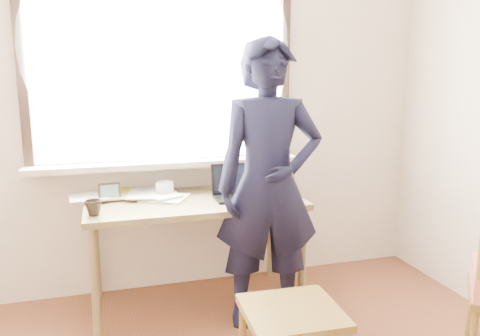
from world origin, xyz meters
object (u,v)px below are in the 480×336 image
object	(u,v)px
mug_dark	(94,208)
desk	(195,210)
mug_white	(165,189)
person	(269,186)
laptop	(237,190)
work_chair	(292,323)

from	to	relation	value
mug_dark	desk	bearing A→B (deg)	17.64
mug_white	mug_dark	distance (m)	0.56
desk	mug_dark	distance (m)	0.67
person	desk	bearing A→B (deg)	147.93
desk	laptop	xyz separation A→B (m)	(0.28, -0.03, 0.13)
laptop	mug_white	xyz separation A→B (m)	(-0.45, 0.17, -0.00)
desk	mug_dark	world-z (taller)	mug_dark
mug_white	work_chair	world-z (taller)	mug_white
desk	mug_dark	bearing A→B (deg)	-162.36
mug_white	desk	bearing A→B (deg)	-37.43
laptop	mug_dark	size ratio (longest dim) A/B	3.29
mug_dark	person	distance (m)	1.03
laptop	person	world-z (taller)	person
mug_white	work_chair	size ratio (longest dim) A/B	0.26
person	work_chair	bearing A→B (deg)	-92.12
desk	person	size ratio (longest dim) A/B	0.79
mug_white	mug_dark	size ratio (longest dim) A/B	1.26
work_chair	person	world-z (taller)	person
desk	work_chair	distance (m)	1.11
desk	person	xyz separation A→B (m)	(0.39, -0.34, 0.21)
mug_dark	person	bearing A→B (deg)	-7.79
work_chair	mug_dark	bearing A→B (deg)	135.95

